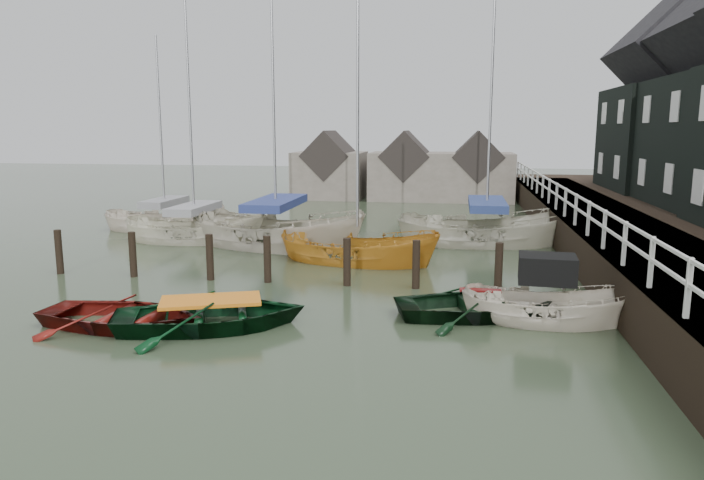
% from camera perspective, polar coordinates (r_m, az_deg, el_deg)
% --- Properties ---
extents(ground, '(120.00, 120.00, 0.00)m').
position_cam_1_polar(ground, '(15.80, -6.68, -6.60)').
color(ground, '#2C3824').
rests_on(ground, ground).
extents(pier, '(3.04, 32.00, 2.70)m').
position_cam_1_polar(pier, '(25.34, 21.24, 0.77)').
color(pier, black).
rests_on(pier, ground).
extents(mooring_pilings, '(13.72, 0.22, 1.80)m').
position_cam_1_polar(mooring_pilings, '(18.77, -7.44, -2.35)').
color(mooring_pilings, black).
rests_on(mooring_pilings, ground).
extents(far_sheds, '(14.00, 4.08, 4.39)m').
position_cam_1_polar(far_sheds, '(40.75, 4.69, 6.33)').
color(far_sheds, '#665B51').
rests_on(far_sheds, ground).
extents(rowboat_red, '(4.09, 3.04, 0.81)m').
position_cam_1_polar(rowboat_red, '(15.56, -20.07, -7.42)').
color(rowboat_red, '#63130E').
rests_on(rowboat_red, ground).
extents(rowboat_green, '(5.14, 4.42, 0.90)m').
position_cam_1_polar(rowboat_green, '(14.92, -12.62, -7.78)').
color(rowboat_green, black).
rests_on(rowboat_green, ground).
extents(rowboat_dkgreen, '(4.71, 3.90, 0.85)m').
position_cam_1_polar(rowboat_dkgreen, '(15.76, 11.51, -6.78)').
color(rowboat_dkgreen, black).
rests_on(rowboat_dkgreen, ground).
extents(motorboat, '(4.03, 1.78, 2.35)m').
position_cam_1_polar(motorboat, '(15.56, 17.18, -6.83)').
color(motorboat, beige).
rests_on(motorboat, ground).
extents(sailboat_a, '(5.94, 2.51, 11.87)m').
position_cam_1_polar(sailboat_a, '(26.18, -14.05, 0.01)').
color(sailboat_a, beige).
rests_on(sailboat_a, ground).
extents(sailboat_b, '(8.00, 4.72, 11.59)m').
position_cam_1_polar(sailboat_b, '(24.40, -6.87, -0.50)').
color(sailboat_b, beige).
rests_on(sailboat_b, ground).
extents(sailboat_c, '(6.11, 3.36, 11.16)m').
position_cam_1_polar(sailboat_c, '(21.53, 0.50, -1.97)').
color(sailboat_c, '#B87922').
rests_on(sailboat_c, ground).
extents(sailboat_d, '(7.19, 3.26, 11.95)m').
position_cam_1_polar(sailboat_d, '(25.38, 12.05, -0.24)').
color(sailboat_d, '#BAB59F').
rests_on(sailboat_d, ground).
extents(sailboat_e, '(5.68, 3.03, 9.52)m').
position_cam_1_polar(sailboat_e, '(29.55, -16.57, 1.02)').
color(sailboat_e, beige).
rests_on(sailboat_e, ground).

